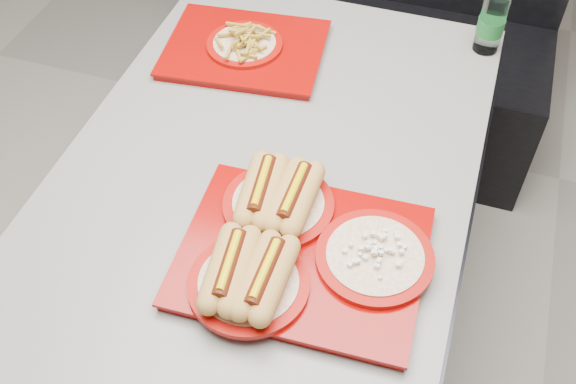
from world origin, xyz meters
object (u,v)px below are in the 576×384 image
(booth_bench, at_px, (366,27))
(water_bottle, at_px, (493,18))
(diner_table, at_px, (265,221))
(tray_far, at_px, (245,46))
(tray_near, at_px, (293,246))

(booth_bench, distance_m, water_bottle, 0.78)
(diner_table, height_order, booth_bench, booth_bench)
(diner_table, bearing_deg, tray_far, 115.52)
(booth_bench, bearing_deg, water_bottle, -50.28)
(tray_far, height_order, water_bottle, water_bottle)
(booth_bench, xyz_separation_m, water_bottle, (0.41, -0.49, 0.44))
(diner_table, distance_m, booth_bench, 1.11)
(diner_table, distance_m, tray_far, 0.47)
(diner_table, distance_m, water_bottle, 0.77)
(tray_near, distance_m, tray_far, 0.67)
(booth_bench, height_order, water_bottle, booth_bench)
(tray_near, relative_size, water_bottle, 2.28)
(booth_bench, relative_size, tray_near, 2.73)
(diner_table, height_order, tray_far, tray_far)
(tray_far, bearing_deg, water_bottle, 19.68)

